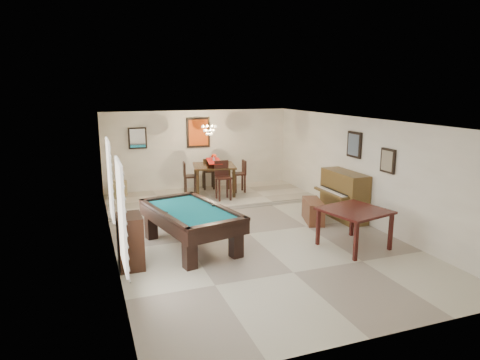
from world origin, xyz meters
TOP-DOWN VIEW (x-y plane):
  - ground_plane at (0.00, 0.00)m, footprint 6.00×9.00m
  - wall_back at (0.00, 4.50)m, footprint 6.00×0.04m
  - wall_front at (0.00, -4.50)m, footprint 6.00×0.04m
  - wall_left at (-3.00, 0.00)m, footprint 0.04×9.00m
  - wall_right at (3.00, 0.00)m, footprint 0.04×9.00m
  - ceiling at (0.00, 0.00)m, footprint 6.00×9.00m
  - dining_step at (0.00, 3.25)m, footprint 6.00×2.50m
  - window_left_front at (-2.97, -2.20)m, footprint 0.06×1.00m
  - window_left_rear at (-2.97, 0.60)m, footprint 0.06×1.00m
  - pool_table at (-1.45, -0.36)m, footprint 1.84×2.68m
  - square_table at (1.77, -1.54)m, footprint 1.45×1.45m
  - upright_piano at (2.57, 0.27)m, footprint 0.82×1.47m
  - piano_bench at (1.85, 0.30)m, footprint 0.67×1.06m
  - apothecary_chest at (-2.76, -0.95)m, footprint 0.45×0.67m
  - dining_table at (0.20, 3.45)m, footprint 1.43×1.43m
  - flower_vase at (0.20, 3.45)m, footprint 0.15×0.15m
  - dining_chair_south at (0.25, 2.69)m, footprint 0.43×0.43m
  - dining_chair_north at (0.22, 4.15)m, footprint 0.41×0.41m
  - dining_chair_west at (-0.54, 3.46)m, footprint 0.42×0.42m
  - dining_chair_east at (1.00, 3.41)m, footprint 0.40×0.40m
  - corner_bench at (-2.59, 4.02)m, footprint 0.55×0.61m
  - chandelier at (0.00, 3.20)m, footprint 0.44×0.44m
  - back_painting at (0.00, 4.46)m, footprint 0.75×0.06m
  - back_mirror at (-1.90, 4.46)m, footprint 0.55×0.06m
  - right_picture_upper at (2.96, 0.30)m, footprint 0.06×0.55m
  - right_picture_lower at (2.96, -1.00)m, footprint 0.06×0.45m

SIDE VIEW (x-z plane):
  - ground_plane at x=0.00m, z-range -0.02..0.00m
  - dining_step at x=0.00m, z-range 0.00..0.12m
  - piano_bench at x=1.85m, z-range 0.00..0.55m
  - corner_bench at x=-2.59m, z-range 0.12..0.58m
  - pool_table at x=-1.45m, z-range 0.00..0.82m
  - square_table at x=1.77m, z-range 0.00..0.83m
  - apothecary_chest at x=-2.76m, z-range 0.00..1.01m
  - upright_piano at x=2.57m, z-range 0.00..1.23m
  - dining_chair_east at x=1.00m, z-range 0.12..1.11m
  - dining_chair_north at x=0.22m, z-range 0.12..1.12m
  - dining_table at x=0.20m, z-range 0.12..1.13m
  - dining_chair_west at x=-0.54m, z-range 0.12..1.14m
  - dining_chair_south at x=0.25m, z-range 0.12..1.24m
  - flower_vase at x=0.20m, z-range 1.13..1.35m
  - wall_back at x=0.00m, z-range 0.00..2.60m
  - wall_front at x=0.00m, z-range 0.00..2.60m
  - wall_left at x=-3.00m, z-range 0.00..2.60m
  - wall_right at x=3.00m, z-range 0.00..2.60m
  - window_left_front at x=-2.97m, z-range 0.55..2.25m
  - window_left_rear at x=-2.97m, z-range 0.55..2.25m
  - right_picture_lower at x=2.96m, z-range 1.42..1.98m
  - back_mirror at x=-1.90m, z-range 1.48..2.12m
  - back_painting at x=0.00m, z-range 1.42..2.38m
  - right_picture_upper at x=2.96m, z-range 1.57..2.23m
  - chandelier at x=0.00m, z-range 1.90..2.50m
  - ceiling at x=0.00m, z-range 2.58..2.62m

